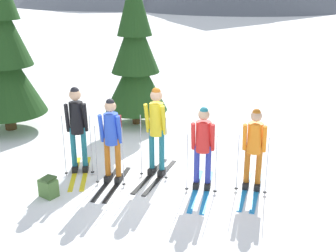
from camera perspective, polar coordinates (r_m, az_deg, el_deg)
ground_plane at (r=8.69m, az=-2.29°, el=-7.37°), size 400.00×400.00×0.00m
skier_in_black at (r=8.90m, az=-12.04°, el=0.22°), size 1.13×1.56×1.84m
skier_in_blue at (r=8.35m, az=-7.51°, el=-1.32°), size 0.72×1.60×1.73m
skier_in_yellow at (r=8.55m, az=-1.57°, el=-0.21°), size 0.61×1.77×1.87m
skier_in_red at (r=8.05m, az=4.71°, el=-2.44°), size 0.79×1.79×1.66m
skier_in_orange at (r=8.18m, az=11.46°, el=-2.55°), size 0.61×1.71×1.63m
pine_tree_near at (r=11.65m, az=-4.40°, el=9.27°), size 1.72×1.72×4.15m
pine_tree_mid at (r=11.86m, az=-21.44°, el=9.94°), size 2.04×2.04×4.92m
backpack_on_snow_front at (r=8.34m, az=-15.69°, el=-7.88°), size 0.35×0.29×0.38m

